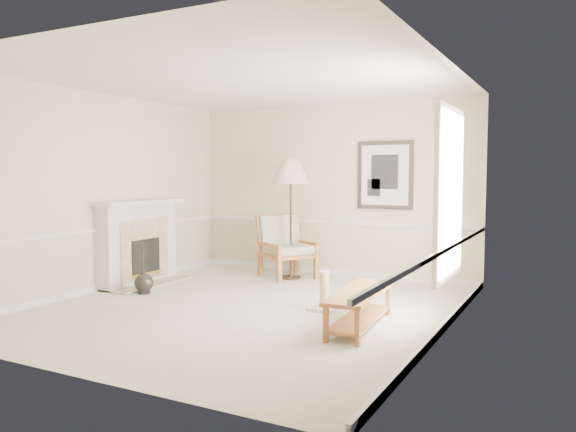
% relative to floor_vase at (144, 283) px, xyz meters
% --- Properties ---
extents(ground, '(5.50, 5.50, 0.00)m').
position_rel_floor_vase_xyz_m(ground, '(1.77, -0.07, -0.15)').
color(ground, silver).
rests_on(ground, ground).
extents(room, '(5.04, 5.54, 2.92)m').
position_rel_floor_vase_xyz_m(room, '(1.91, 0.01, 1.72)').
color(room, beige).
rests_on(room, ground).
extents(fireplace, '(0.64, 1.64, 1.31)m').
position_rel_floor_vase_xyz_m(fireplace, '(-0.57, 0.53, 0.50)').
color(fireplace, white).
rests_on(fireplace, ground).
extents(floor_vase, '(0.27, 0.27, 0.80)m').
position_rel_floor_vase_xyz_m(floor_vase, '(0.00, 0.00, 0.00)').
color(floor_vase, black).
rests_on(floor_vase, ground).
extents(armchair, '(1.12, 1.10, 1.03)m').
position_rel_floor_vase_xyz_m(armchair, '(1.17, 2.11, 0.41)').
color(armchair, brown).
rests_on(armchair, ground).
extents(floor_lamp, '(0.71, 0.71, 1.95)m').
position_rel_floor_vase_xyz_m(floor_lamp, '(1.34, 2.02, 1.55)').
color(floor_lamp, black).
rests_on(floor_lamp, ground).
extents(bench, '(0.55, 1.49, 0.42)m').
position_rel_floor_vase_xyz_m(bench, '(3.39, -0.26, 0.13)').
color(bench, brown).
rests_on(bench, ground).
extents(scratching_post, '(0.35, 0.35, 0.50)m').
position_rel_floor_vase_xyz_m(scratching_post, '(2.70, 0.30, 0.01)').
color(scratching_post, beige).
rests_on(scratching_post, ground).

